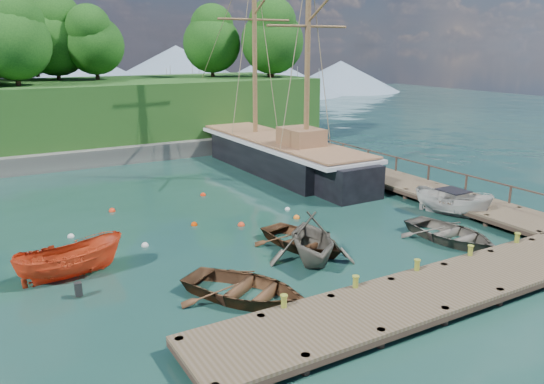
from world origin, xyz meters
The scene contains 24 objects.
ground centered at (0.00, 0.00, 0.00)m, with size 160.00×160.00×0.00m, color #14342F.
dock_near centered at (2.00, -6.50, 0.43)m, with size 20.00×3.20×1.10m.
dock_east centered at (11.50, 7.00, 0.43)m, with size 3.20×24.00×1.10m.
bollard_0 centered at (-4.00, -5.10, 0.00)m, with size 0.26×0.26×0.45m, color olive.
bollard_1 centered at (-1.00, -5.10, 0.00)m, with size 0.26×0.26×0.45m, color olive.
bollard_2 centered at (2.00, -5.10, 0.00)m, with size 0.26×0.26×0.45m, color olive.
bollard_3 centered at (5.00, -5.10, 0.00)m, with size 0.26×0.26×0.45m, color olive.
bollard_4 centered at (8.00, -5.10, 0.00)m, with size 0.26×0.26×0.45m, color olive.
rowboat_0 centered at (-4.30, -2.84, 0.00)m, with size 3.48×4.88×1.01m, color #54351F.
rowboat_1 centered at (-0.17, -1.07, 0.00)m, with size 3.72×4.31×2.27m, color #605C50.
rowboat_2 centered at (0.36, 0.40, 0.00)m, with size 3.30×4.63×0.96m, color #4F301A.
rowboat_3 centered at (6.90, -2.39, 0.00)m, with size 3.37×4.71×0.98m, color #5E584F.
motorboat_orange centered at (-9.47, 2.28, 0.00)m, with size 1.60×4.27×1.65m, color #DB441D.
cabin_boat_white centered at (10.00, 0.31, 0.00)m, with size 1.61×4.27×1.65m, color beige.
schooner centered at (7.32, 14.30, 1.03)m, with size 4.65×25.71×18.55m.
mooring_buoy_0 centered at (-5.91, 4.17, 0.00)m, with size 0.34×0.34×0.34m, color silver.
mooring_buoy_1 centered at (-2.82, 5.81, 0.00)m, with size 0.33×0.33×0.33m, color #F03F00.
mooring_buoy_2 centered at (-0.73, 4.54, 0.00)m, with size 0.36×0.36×0.36m, color red.
mooring_buoy_3 centered at (2.76, 5.68, 0.00)m, with size 0.29×0.29×0.29m, color white.
mooring_buoy_4 centered at (-5.91, 10.34, 0.00)m, with size 0.36×0.36×0.36m, color #F93614.
mooring_buoy_5 centered at (-0.22, 10.80, 0.00)m, with size 0.34×0.34×0.34m, color #F8310E.
mooring_buoy_6 centered at (-8.67, 7.14, 0.00)m, with size 0.33×0.33×0.33m, color silver.
mooring_buoy_7 centered at (2.39, 4.13, 0.00)m, with size 0.34×0.34×0.34m, color orange.
distant_ridge centered at (4.30, 70.00, 4.35)m, with size 117.00×40.00×10.00m.
Camera 1 is at (-12.28, -18.68, 8.97)m, focal length 35.00 mm.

